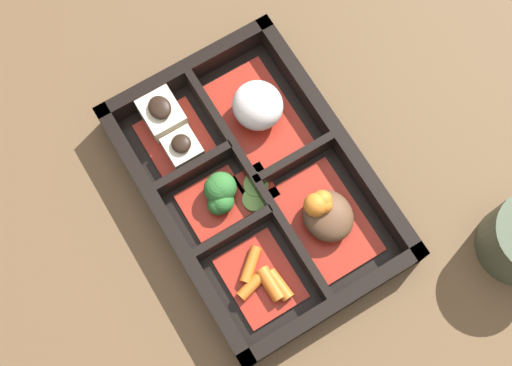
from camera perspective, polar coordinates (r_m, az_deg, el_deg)
The scene contains 9 objects.
ground_plane at distance 0.72m, azimuth 0.00°, elevation -0.56°, with size 3.00×3.00×0.00m, color brown.
bento_base at distance 0.72m, azimuth 0.00°, elevation -0.45°, with size 0.29×0.20×0.01m.
bento_rim at distance 0.70m, azimuth -0.16°, elevation -0.16°, with size 0.29×0.20×0.04m.
bowl_rice at distance 0.72m, azimuth 0.14°, elevation 6.03°, with size 0.11×0.07×0.05m.
bowl_stew at distance 0.69m, azimuth 5.61°, elevation -2.55°, with size 0.11×0.07×0.05m.
bowl_tofu at distance 0.72m, azimuth -6.86°, elevation 4.35°, with size 0.08×0.06×0.04m.
bowl_greens at distance 0.70m, azimuth -2.97°, elevation -0.93°, with size 0.06×0.06×0.04m.
bowl_carrots at distance 0.69m, azimuth 0.51°, elevation -7.72°, with size 0.08×0.06×0.02m.
bowl_pickles at distance 0.71m, azimuth 0.04°, elevation -0.68°, with size 0.04×0.04×0.01m.
Camera 1 is at (0.17, -0.10, 0.70)m, focal length 50.00 mm.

